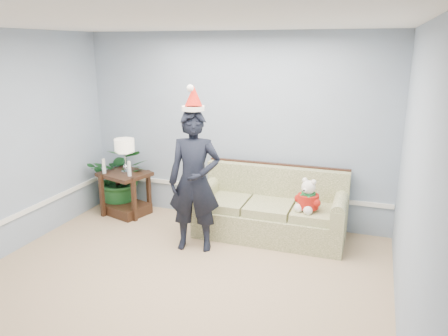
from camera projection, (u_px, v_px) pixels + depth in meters
room_shell at (148, 177)px, 3.96m from camera, size 4.54×5.04×2.74m
wainscot_trim at (115, 210)px, 5.65m from camera, size 4.49×4.99×0.06m
sofa at (271, 212)px, 5.91m from camera, size 1.98×0.85×0.93m
side_table at (126, 198)px, 6.68m from camera, size 0.82×0.75×0.66m
table_lamp at (124, 147)px, 6.45m from camera, size 0.29×0.29×0.52m
candle_pair at (116, 168)px, 6.43m from camera, size 0.49×0.06×0.22m
houseplant at (121, 177)px, 6.83m from camera, size 1.14×1.06×1.02m
man at (194, 181)px, 5.37m from camera, size 0.72×0.56×1.77m
santa_hat at (193, 99)px, 5.11m from camera, size 0.34×0.37×0.32m
teddy_bear at (308, 199)px, 5.48m from camera, size 0.34×0.34×0.43m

